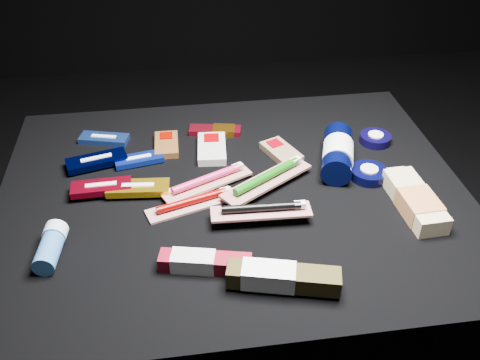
{
  "coord_description": "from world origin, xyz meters",
  "views": [
    {
      "loc": [
        -0.11,
        -0.88,
        1.09
      ],
      "look_at": [
        0.01,
        0.01,
        0.42
      ],
      "focal_mm": 40.0,
      "sensor_mm": 36.0,
      "label": 1
    }
  ],
  "objects": [
    {
      "name": "toothbrush_pack_3",
      "position": [
        0.04,
        -0.1,
        0.43
      ],
      "size": [
        0.2,
        0.05,
        0.02
      ],
      "rotation": [
        0.0,
        0.0,
        -0.05
      ],
      "color": "beige",
      "rests_on": "cloth_table"
    },
    {
      "name": "toothpaste_carton_green",
      "position": [
        0.04,
        -0.28,
        0.42
      ],
      "size": [
        0.19,
        0.09,
        0.04
      ],
      "rotation": [
        0.0,
        0.0,
        -0.26
      ],
      "color": "#322B0C",
      "rests_on": "cloth_table"
    },
    {
      "name": "toothbrush_pack_2",
      "position": [
        0.07,
        0.0,
        0.42
      ],
      "size": [
        0.21,
        0.16,
        0.02
      ],
      "rotation": [
        0.0,
        0.0,
        0.57
      ],
      "color": "#AEA8A2",
      "rests_on": "cloth_table"
    },
    {
      "name": "toothbrush_pack_1",
      "position": [
        -0.05,
        0.02,
        0.42
      ],
      "size": [
        0.2,
        0.13,
        0.02
      ],
      "rotation": [
        0.0,
        0.0,
        0.43
      ],
      "color": "#B5ADA8",
      "rests_on": "cloth_table"
    },
    {
      "name": "power_bar",
      "position": [
        -0.01,
        0.24,
        0.41
      ],
      "size": [
        0.13,
        0.06,
        0.02
      ],
      "rotation": [
        0.0,
        0.0,
        -0.19
      ],
      "color": "maroon",
      "rests_on": "cloth_table"
    },
    {
      "name": "luna_bar_4",
      "position": [
        -0.27,
        0.03,
        0.42
      ],
      "size": [
        0.12,
        0.05,
        0.02
      ],
      "rotation": [
        0.0,
        0.0,
        0.03
      ],
      "color": "maroon",
      "rests_on": "cloth_table"
    },
    {
      "name": "toothpaste_carton_red",
      "position": [
        -0.09,
        -0.21,
        0.41
      ],
      "size": [
        0.17,
        0.07,
        0.03
      ],
      "rotation": [
        0.0,
        0.0,
        -0.22
      ],
      "color": "maroon",
      "rests_on": "cloth_table"
    },
    {
      "name": "luna_bar_3",
      "position": [
        -0.2,
        0.02,
        0.42
      ],
      "size": [
        0.13,
        0.06,
        0.02
      ],
      "rotation": [
        0.0,
        0.0,
        -0.09
      ],
      "color": "#B6860E",
      "rests_on": "cloth_table"
    },
    {
      "name": "clif_bar_0",
      "position": [
        -0.13,
        0.19,
        0.41
      ],
      "size": [
        0.06,
        0.1,
        0.02
      ],
      "rotation": [
        0.0,
        0.0,
        -0.02
      ],
      "color": "brown",
      "rests_on": "cloth_table"
    },
    {
      "name": "luna_bar_1",
      "position": [
        -0.2,
        0.13,
        0.41
      ],
      "size": [
        0.11,
        0.06,
        0.01
      ],
      "rotation": [
        0.0,
        0.0,
        0.19
      ],
      "color": "#132FB7",
      "rests_on": "cloth_table"
    },
    {
      "name": "cream_tin_lower",
      "position": [
        0.3,
        0.01,
        0.41
      ],
      "size": [
        0.08,
        0.08,
        0.02
      ],
      "rotation": [
        0.0,
        0.0,
        0.13
      ],
      "color": "black",
      "rests_on": "cloth_table"
    },
    {
      "name": "ground",
      "position": [
        0.0,
        0.0,
        0.0
      ],
      "size": [
        3.0,
        3.0,
        0.0
      ],
      "primitive_type": "plane",
      "color": "black",
      "rests_on": "ground"
    },
    {
      "name": "cream_tin_upper",
      "position": [
        0.36,
        0.14,
        0.41
      ],
      "size": [
        0.07,
        0.07,
        0.02
      ],
      "rotation": [
        0.0,
        0.0,
        0.43
      ],
      "color": "black",
      "rests_on": "cloth_table"
    },
    {
      "name": "clif_bar_1",
      "position": [
        -0.03,
        0.16,
        0.41
      ],
      "size": [
        0.07,
        0.12,
        0.02
      ],
      "rotation": [
        0.0,
        0.0,
        -0.08
      ],
      "color": "beige",
      "rests_on": "cloth_table"
    },
    {
      "name": "luna_bar_0",
      "position": [
        -0.28,
        0.24,
        0.41
      ],
      "size": [
        0.12,
        0.07,
        0.02
      ],
      "rotation": [
        0.0,
        0.0,
        -0.27
      ],
      "color": "#20449D",
      "rests_on": "cloth_table"
    },
    {
      "name": "toothbrush_pack_0",
      "position": [
        -0.09,
        -0.04,
        0.41
      ],
      "size": [
        0.19,
        0.1,
        0.02
      ],
      "rotation": [
        0.0,
        0.0,
        0.3
      ],
      "color": "beige",
      "rests_on": "cloth_table"
    },
    {
      "name": "bodywash_bottle",
      "position": [
        0.35,
        -0.11,
        0.42
      ],
      "size": [
        0.07,
        0.19,
        0.04
      ],
      "rotation": [
        0.0,
        0.0,
        0.04
      ],
      "color": "beige",
      "rests_on": "cloth_table"
    },
    {
      "name": "lotion_bottle",
      "position": [
        0.24,
        0.06,
        0.43
      ],
      "size": [
        0.11,
        0.21,
        0.07
      ],
      "rotation": [
        0.0,
        0.0,
        -0.32
      ],
      "color": "black",
      "rests_on": "cloth_table"
    },
    {
      "name": "clif_bar_2",
      "position": [
        0.12,
        0.12,
        0.41
      ],
      "size": [
        0.09,
        0.12,
        0.02
      ],
      "rotation": [
        0.0,
        0.0,
        0.41
      ],
      "color": "#87684A",
      "rests_on": "cloth_table"
    },
    {
      "name": "luna_bar_2",
      "position": [
        -0.29,
        0.14,
        0.41
      ],
      "size": [
        0.14,
        0.08,
        0.02
      ],
      "rotation": [
        0.0,
        0.0,
        0.25
      ],
      "color": "black",
      "rests_on": "cloth_table"
    },
    {
      "name": "deodorant_stick",
      "position": [
        -0.35,
        -0.14,
        0.42
      ],
      "size": [
        0.05,
        0.11,
        0.04
      ],
      "rotation": [
        0.0,
        0.0,
        -0.11
      ],
      "color": "#336BAE",
      "rests_on": "cloth_table"
    },
    {
      "name": "cloth_table",
      "position": [
        0.0,
        0.0,
        0.2
      ],
      "size": [
        0.98,
        0.78,
        0.4
      ],
      "primitive_type": "cube",
      "color": "black",
      "rests_on": "ground"
    }
  ]
}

